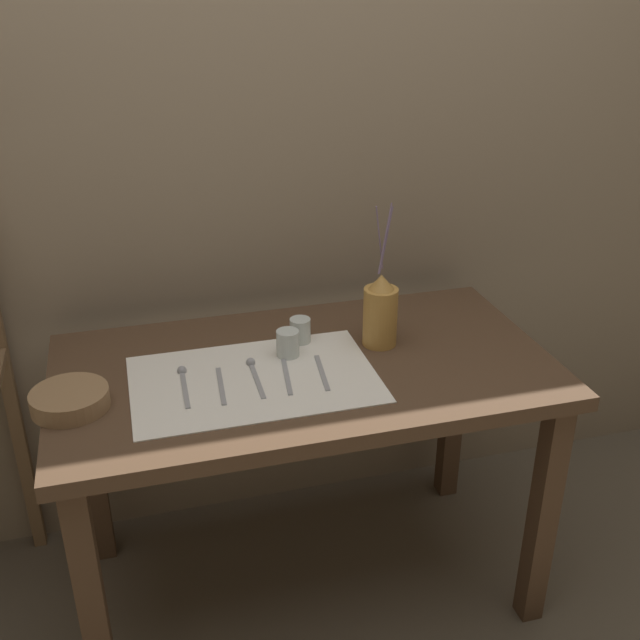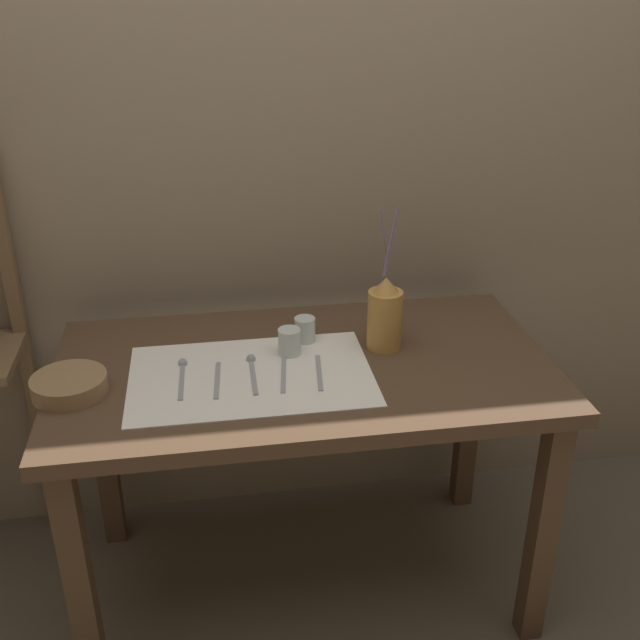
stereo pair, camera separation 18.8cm
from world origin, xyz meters
The scene contains 13 objects.
ground_plane centered at (0.00, 0.00, 0.00)m, with size 12.00×12.00×0.00m, color brown.
stone_wall_back centered at (0.00, 0.46, 1.20)m, with size 7.00×0.06×2.40m.
wooden_table centered at (0.00, 0.00, 0.64)m, with size 1.27×0.69×0.75m.
linen_cloth centered at (-0.14, -0.04, 0.75)m, with size 0.60×0.39×0.00m.
pitcher_with_flowers centered at (0.22, 0.06, 0.84)m, with size 0.09×0.09×0.39m.
wooden_bowl centered at (-0.57, -0.06, 0.77)m, with size 0.18×0.18×0.05m.
glass_tumbler_near centered at (-0.03, 0.05, 0.78)m, with size 0.06×0.06×0.07m.
glass_tumbler_far centered at (0.02, 0.12, 0.78)m, with size 0.06×0.06×0.07m.
spoon_inner centered at (-0.31, 0.00, 0.75)m, with size 0.02×0.19×0.02m.
knife_center centered at (-0.22, -0.06, 0.75)m, with size 0.02×0.18×0.00m.
spoon_outer centered at (-0.13, 0.00, 0.75)m, with size 0.02×0.19×0.02m.
fork_outer centered at (-0.06, -0.06, 0.75)m, with size 0.03×0.18×0.00m.
fork_inner centered at (0.03, -0.06, 0.75)m, with size 0.03×0.18×0.00m.
Camera 2 is at (-0.23, -1.67, 1.68)m, focal length 42.00 mm.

